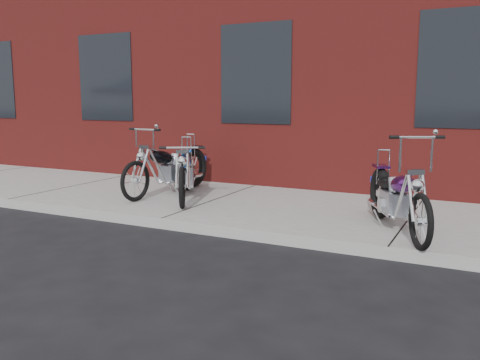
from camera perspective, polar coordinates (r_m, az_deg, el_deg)
The scene contains 6 objects.
ground at distance 7.00m, azimuth -8.80°, elevation -5.47°, with size 120.00×120.00×0.00m, color black.
sidewalk at distance 8.22m, azimuth -2.75°, elevation -2.68°, with size 22.00×3.00×0.15m, color gray.
building_brick at distance 14.26m, azimuth 10.71°, elevation 17.98°, with size 22.00×10.00×8.00m, color maroon.
chopper_purple at distance 6.44m, azimuth 17.21°, elevation -2.12°, with size 1.08×1.95×1.21m.
chopper_blue at distance 8.28m, azimuth -6.19°, elevation 0.66°, with size 1.17×1.95×0.95m.
chopper_third at distance 8.75m, azimuth -7.97°, elevation 1.15°, with size 0.55×2.25×1.14m.
Camera 1 is at (3.95, -5.51, 1.73)m, focal length 38.00 mm.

